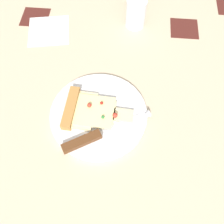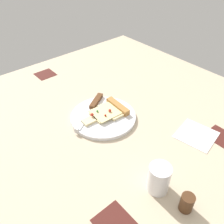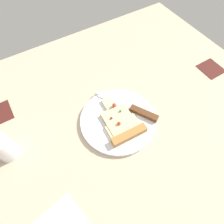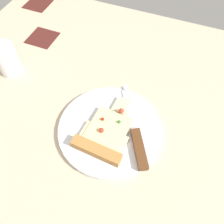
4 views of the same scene
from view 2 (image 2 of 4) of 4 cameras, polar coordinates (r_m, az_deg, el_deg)
The scene contains 7 objects.
ground_plane at distance 100.38cm, azimuth 0.73°, elevation -0.03°, with size 116.96×116.96×3.00cm.
plate at distance 94.69cm, azimuth -2.09°, elevation -1.12°, with size 25.63×25.63×1.38cm, color silver.
pizza_slice at distance 94.92cm, azimuth -0.85°, elevation 0.17°, with size 12.13×17.81×2.60cm.
knife at distance 97.44cm, azimuth -4.77°, elevation 1.04°, with size 13.92×21.78×2.45cm.
drinking_glass at distance 71.07cm, azimuth 11.06°, elevation -15.21°, with size 6.39×6.39×9.09cm, color white.
pepper_shaker at distance 70.64cm, azimuth 17.32°, elevation -19.89°, with size 3.66×3.66×5.50cm, color #4C2D19.
napkin at distance 92.98cm, azimuth 19.39°, elevation -5.08°, with size 13.00×13.00×0.40cm, color white.
Camera 2 is at (-58.90, 51.99, 61.04)cm, focal length 38.52 mm.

